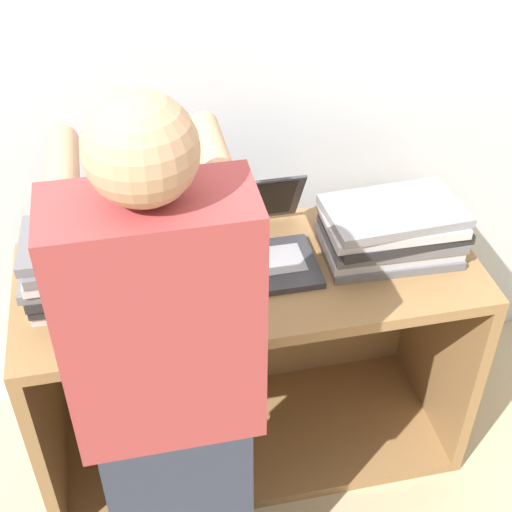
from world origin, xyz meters
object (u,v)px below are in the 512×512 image
at_px(laptop_open, 246,246).
at_px(laptop_stack_left, 99,264).
at_px(laptop_stack_right, 391,230).
at_px(person, 170,406).

height_order(laptop_open, laptop_stack_left, laptop_open).
bearing_deg(laptop_stack_right, person, -147.02).
bearing_deg(laptop_stack_right, laptop_open, 172.11).
distance_m(laptop_open, person, 0.57).
relative_size(laptop_stack_left, person, 0.26).
height_order(laptop_open, person, person).
xyz_separation_m(laptop_stack_right, person, (-0.69, -0.45, -0.07)).
xyz_separation_m(laptop_open, laptop_stack_right, (0.41, -0.06, 0.04)).
bearing_deg(laptop_stack_left, person, -73.65).
bearing_deg(person, laptop_stack_left, 106.35).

